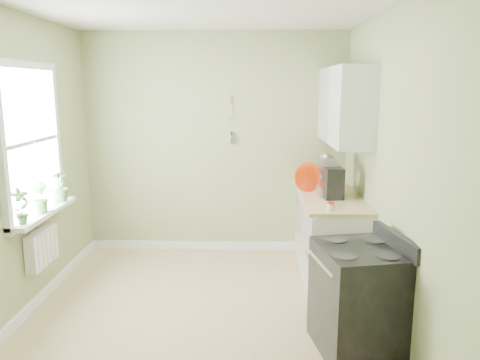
{
  "coord_description": "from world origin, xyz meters",
  "views": [
    {
      "loc": [
        0.44,
        -3.92,
        2.05
      ],
      "look_at": [
        0.33,
        0.55,
        1.15
      ],
      "focal_mm": 35.0,
      "sensor_mm": 36.0,
      "label": 1
    }
  ],
  "objects_px": {
    "stove": "(358,299)",
    "stand_mixer": "(328,177)",
    "kettle": "(305,179)",
    "coffee_maker": "(333,184)"
  },
  "relations": [
    {
      "from": "stove",
      "to": "stand_mixer",
      "type": "xyz_separation_m",
      "value": [
        -0.02,
        1.54,
        0.66
      ]
    },
    {
      "from": "kettle",
      "to": "coffee_maker",
      "type": "height_order",
      "value": "coffee_maker"
    },
    {
      "from": "stove",
      "to": "stand_mixer",
      "type": "distance_m",
      "value": 1.68
    },
    {
      "from": "stand_mixer",
      "to": "coffee_maker",
      "type": "bearing_deg",
      "value": -84.27
    },
    {
      "from": "kettle",
      "to": "coffee_maker",
      "type": "distance_m",
      "value": 0.53
    },
    {
      "from": "kettle",
      "to": "coffee_maker",
      "type": "relative_size",
      "value": 0.65
    },
    {
      "from": "stove",
      "to": "coffee_maker",
      "type": "xyz_separation_m",
      "value": [
        0.01,
        1.34,
        0.63
      ]
    },
    {
      "from": "stand_mixer",
      "to": "coffee_maker",
      "type": "relative_size",
      "value": 1.33
    },
    {
      "from": "stove",
      "to": "stand_mixer",
      "type": "bearing_deg",
      "value": 90.58
    },
    {
      "from": "kettle",
      "to": "coffee_maker",
      "type": "bearing_deg",
      "value": -63.72
    }
  ]
}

